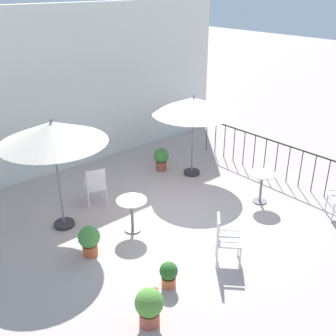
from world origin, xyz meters
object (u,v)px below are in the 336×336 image
patio_chair_1 (95,184)px  potted_plant_2 (161,158)px  patio_umbrella_0 (193,106)px  cafe_table_1 (262,182)px  potted_plant_1 (149,306)px  cafe_table_0 (132,209)px  patio_umbrella_1 (53,133)px  potted_plant_0 (169,274)px  potted_plant_3 (89,240)px  patio_chair_2 (224,237)px

patio_chair_1 → potted_plant_2: patio_chair_1 is taller
patio_umbrella_0 → cafe_table_1: patio_umbrella_0 is taller
patio_umbrella_0 → patio_chair_1: bearing=174.8°
patio_umbrella_0 → potted_plant_1: (-4.21, -3.42, -1.57)m
cafe_table_0 → potted_plant_1: size_ratio=1.14×
patio_chair_1 → patio_umbrella_0: bearing=-5.2°
patio_umbrella_0 → patio_umbrella_1: patio_umbrella_1 is taller
cafe_table_1 → patio_chair_1: (-3.03, 2.45, 0.02)m
patio_umbrella_0 → potted_plant_0: 4.83m
patio_chair_1 → potted_plant_3: bearing=-125.6°
potted_plant_0 → patio_umbrella_0: bearing=41.0°
cafe_table_0 → potted_plant_2: bearing=38.5°
patio_umbrella_1 → cafe_table_0: bearing=-47.2°
potted_plant_1 → potted_plant_3: potted_plant_1 is taller
potted_plant_1 → potted_plant_2: potted_plant_2 is taller
potted_plant_2 → patio_umbrella_1: bearing=-166.9°
patio_umbrella_1 → patio_chair_2: 3.86m
patio_umbrella_1 → potted_plant_1: size_ratio=3.77×
patio_umbrella_1 → potted_plant_2: 3.94m
potted_plant_0 → potted_plant_3: bearing=109.1°
patio_umbrella_0 → potted_plant_0: (-3.42, -2.97, -1.67)m
cafe_table_0 → patio_chair_1: (-0.01, 1.42, 0.04)m
cafe_table_1 → potted_plant_1: (-4.37, -1.23, -0.16)m
cafe_table_0 → patio_chair_2: patio_chair_2 is taller
cafe_table_1 → patio_chair_1: 3.90m
patio_umbrella_1 → potted_plant_1: bearing=-95.3°
potted_plant_1 → potted_plant_2: size_ratio=1.00×
patio_chair_2 → patio_umbrella_0: bearing=54.9°
cafe_table_0 → patio_chair_1: 1.42m
patio_umbrella_0 → patio_chair_2: bearing=-125.1°
potted_plant_1 → potted_plant_2: 5.60m
potted_plant_3 → patio_chair_2: bearing=-45.5°
patio_umbrella_1 → potted_plant_0: bearing=-80.8°
potted_plant_2 → patio_chair_2: bearing=-114.1°
patio_umbrella_0 → cafe_table_0: bearing=-158.0°
patio_umbrella_1 → cafe_table_1: size_ratio=3.18×
cafe_table_1 → potted_plant_3: bearing=168.1°
potted_plant_2 → potted_plant_1: bearing=-131.9°
cafe_table_1 → patio_chair_1: size_ratio=0.80×
patio_umbrella_0 → cafe_table_1: (0.16, -2.19, -1.40)m
patio_chair_1 → potted_plant_0: patio_chair_1 is taller
cafe_table_1 → potted_plant_1: cafe_table_1 is taller
potted_plant_0 → cafe_table_0: bearing=72.9°
patio_chair_2 → potted_plant_3: (-1.79, 1.82, -0.20)m
cafe_table_0 → patio_umbrella_1: bearing=132.8°
patio_umbrella_0 → potted_plant_2: patio_umbrella_0 is taller
potted_plant_3 → patio_chair_1: bearing=54.4°
cafe_table_0 → cafe_table_1: cafe_table_1 is taller
cafe_table_0 → potted_plant_0: cafe_table_0 is taller
patio_umbrella_1 → patio_chair_1: 1.92m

